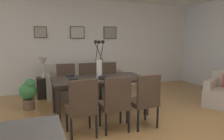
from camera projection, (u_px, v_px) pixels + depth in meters
name	position (u px, v px, depth m)	size (l,w,h in m)	color
ground_plane	(129.00, 136.00, 3.21)	(9.00, 9.00, 0.00)	#A87A47
back_wall_panel	(82.00, 45.00, 6.01)	(9.00, 0.10, 2.60)	silver
dining_table	(99.00, 82.00, 4.04)	(1.80, 0.90, 0.74)	black
dining_chair_near_left	(82.00, 105.00, 3.08)	(0.45, 0.45, 0.92)	#3D2D23
dining_chair_near_right	(67.00, 82.00, 4.70)	(0.45, 0.45, 0.92)	#3D2D23
dining_chair_far_left	(115.00, 101.00, 3.28)	(0.46, 0.46, 0.92)	#3D2D23
dining_chair_far_right	(89.00, 81.00, 4.87)	(0.44, 0.44, 0.92)	#3D2D23
dining_chair_mid_left	(145.00, 98.00, 3.43)	(0.46, 0.46, 0.92)	#3D2D23
dining_chair_mid_right	(110.00, 79.00, 5.02)	(0.46, 0.46, 0.92)	#3D2D23
centerpiece_vase	(99.00, 63.00, 3.99)	(0.21, 0.23, 0.73)	silver
placemat_near_left	(74.00, 82.00, 3.65)	(0.32, 0.32, 0.01)	#4C4742
bowl_near_left	(74.00, 80.00, 3.65)	(0.17, 0.17, 0.07)	black
placemat_near_right	(70.00, 78.00, 4.03)	(0.32, 0.32, 0.01)	#4C4742
bowl_near_right	(70.00, 76.00, 4.02)	(0.17, 0.17, 0.07)	black
placemat_far_left	(103.00, 80.00, 3.84)	(0.32, 0.32, 0.01)	#4C4742
bowl_far_left	(102.00, 78.00, 3.83)	(0.17, 0.17, 0.07)	black
sofa	(85.00, 83.00, 5.63)	(2.04, 0.84, 0.80)	#A89E8E
side_table	(44.00, 88.00, 5.25)	(0.36, 0.36, 0.52)	black
table_lamp	(43.00, 63.00, 5.15)	(0.22, 0.22, 0.51)	beige
framed_picture_left	(41.00, 32.00, 5.50)	(0.33, 0.03, 0.31)	#473828
framed_picture_center	(77.00, 33.00, 5.84)	(0.42, 0.03, 0.35)	#473828
framed_picture_right	(110.00, 33.00, 6.18)	(0.41, 0.03, 0.37)	#473828
potted_plant	(29.00, 92.00, 4.35)	(0.36, 0.36, 0.67)	brown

